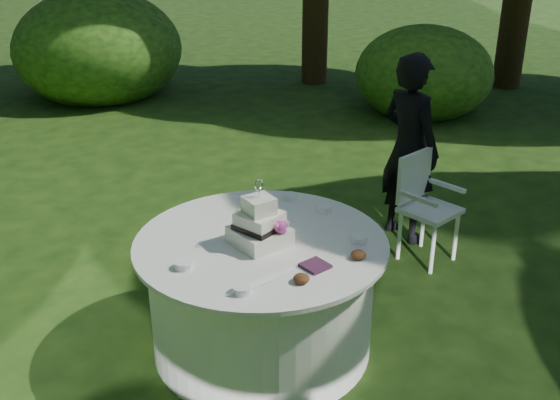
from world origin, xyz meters
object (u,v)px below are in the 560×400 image
at_px(napkins, 315,266).
at_px(guest, 409,149).
at_px(cake, 260,226).
at_px(table, 262,294).
at_px(chair, 423,199).

height_order(napkins, guest, guest).
height_order(guest, cake, guest).
bearing_deg(guest, table, 107.17).
bearing_deg(chair, table, -175.52).
distance_m(table, cake, 0.50).
height_order(napkins, table, napkins).
xyz_separation_m(guest, table, (-1.92, -0.47, -0.41)).
relative_size(guest, cake, 3.79).
relative_size(napkins, cake, 0.33).
xyz_separation_m(table, chair, (1.73, 0.14, 0.13)).
distance_m(table, chair, 1.74).
bearing_deg(napkins, chair, 19.08).
distance_m(guest, cake, 2.00).
relative_size(napkins, chair, 0.16).
bearing_deg(guest, cake, 107.59).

